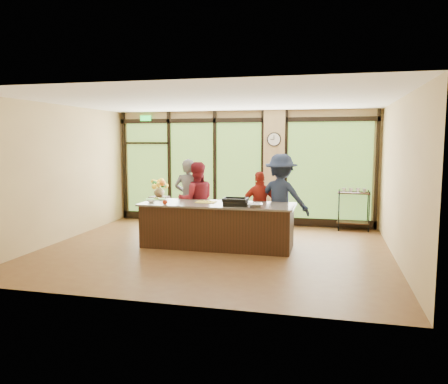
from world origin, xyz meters
The scene contains 25 objects.
floor centered at (0.00, 0.00, 0.00)m, with size 7.00×7.00×0.00m, color brown.
ceiling centered at (0.00, 0.00, 3.00)m, with size 7.00×7.00×0.00m, color white.
back_wall centered at (0.00, 3.00, 1.50)m, with size 7.00×7.00×0.00m, color tan.
left_wall centered at (-3.50, 0.00, 1.50)m, with size 6.00×6.00×0.00m, color tan.
right_wall centered at (3.50, 0.00, 1.50)m, with size 6.00×6.00×0.00m, color tan.
window_wall centered at (0.16, 2.95, 1.39)m, with size 6.90×0.12×3.00m.
island_base centered at (0.00, 0.30, 0.44)m, with size 3.10×1.00×0.88m, color black.
countertop centered at (0.00, 0.30, 0.90)m, with size 3.20×1.10×0.04m, color gray.
wall_clock centered at (0.85, 2.87, 2.25)m, with size 0.36×0.04×0.36m.
cook_left centered at (-0.90, 1.12, 0.90)m, with size 0.66×0.43×1.81m, color slate.
cook_midleft centered at (-0.67, 1.02, 0.87)m, with size 0.85×0.66×1.74m, color maroon.
cook_midright centered at (0.79, 1.02, 0.78)m, with size 0.91×0.38×1.55m, color maroon.
cook_right centered at (1.24, 1.04, 0.97)m, with size 1.25×0.72×1.94m, color #1C253D.
roasting_pan centered at (0.43, 0.10, 0.96)m, with size 0.48×0.37×0.09m, color black.
mixing_bowl centered at (0.85, -0.04, 0.96)m, with size 0.31×0.31×0.08m, color silver.
cutting_board_left centered at (-1.50, 0.59, 0.93)m, with size 0.42×0.32×0.01m, color #519837.
cutting_board_center centered at (-0.28, 0.41, 0.93)m, with size 0.41×0.31×0.01m, color gold.
cutting_board_right centered at (0.31, 0.55, 0.93)m, with size 0.41×0.31×0.01m, color gold.
prep_bowl_near centered at (-1.39, 0.10, 0.94)m, with size 0.14×0.14×0.04m, color white.
prep_bowl_mid centered at (0.45, 0.28, 0.94)m, with size 0.15×0.15×0.05m, color white.
prep_bowl_far centered at (0.45, 0.40, 0.93)m, with size 0.12×0.12×0.03m, color white.
red_ramekin centered at (-1.01, -0.08, 0.96)m, with size 0.10×0.10×0.08m, color #B52C12.
flower_stand centered at (-1.96, 1.96, 0.40)m, with size 0.40×0.40×0.80m, color black.
flower_vase centered at (-1.96, 1.96, 0.94)m, with size 0.27×0.27×0.29m, color olive.
bar_cart centered at (2.86, 2.75, 0.63)m, with size 0.81×0.50×1.06m.
Camera 1 is at (2.24, -8.41, 2.22)m, focal length 35.00 mm.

